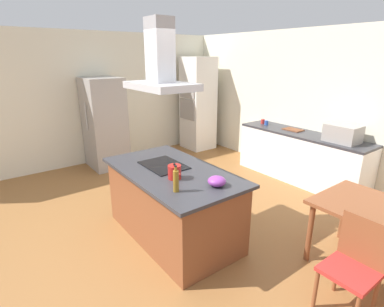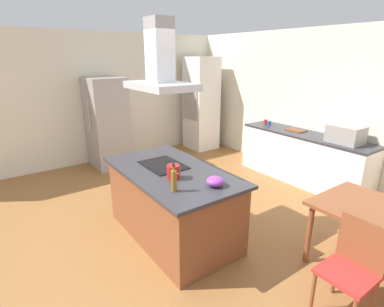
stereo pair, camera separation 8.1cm
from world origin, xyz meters
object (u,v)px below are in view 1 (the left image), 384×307
coffee_mug_red (263,121)px  range_hood (160,67)px  chair_facing_island (356,260)px  coffee_mug_blue (266,123)px  wall_oven_stack (198,104)px  olive_oil_bottle (176,181)px  cooktop (164,165)px  mixing_bowl (217,181)px  cutting_board (293,130)px  refrigerator (105,123)px  countertop_microwave (343,133)px  tea_kettle (175,172)px

coffee_mug_red → range_hood: 3.25m
chair_facing_island → coffee_mug_blue: bearing=142.6°
wall_oven_stack → coffee_mug_blue: bearing=6.3°
olive_oil_bottle → coffee_mug_blue: 3.48m
wall_oven_stack → chair_facing_island: wall_oven_stack is taller
cooktop → chair_facing_island: (2.15, 0.65, -0.40)m
coffee_mug_red → range_hood: range_hood is taller
coffee_mug_red → chair_facing_island: bearing=-36.7°
mixing_bowl → range_hood: bearing=-171.2°
cutting_board → coffee_mug_blue: bearing=-173.2°
mixing_bowl → refrigerator: bearing=177.3°
refrigerator → range_hood: bearing=-6.3°
cooktop → wall_oven_stack: bearing=135.6°
coffee_mug_blue → cooktop: bearing=-75.4°
olive_oil_bottle → chair_facing_island: olive_oil_bottle is taller
chair_facing_island → range_hood: (-2.15, -0.65, 1.59)m
mixing_bowl → coffee_mug_blue: bearing=120.6°
olive_oil_bottle → wall_oven_stack: size_ratio=0.13×
countertop_microwave → range_hood: range_hood is taller
coffee_mug_red → coffee_mug_blue: bearing=-19.5°
cooktop → coffee_mug_red: size_ratio=6.67×
cooktop → wall_oven_stack: wall_oven_stack is taller
coffee_mug_red → chair_facing_island: size_ratio=0.10×
coffee_mug_red → chair_facing_island: (3.03, -2.26, -0.44)m
countertop_microwave → wall_oven_stack: bearing=-176.2°
olive_oil_bottle → coffee_mug_blue: olive_oil_bottle is taller
cooktop → chair_facing_island: size_ratio=0.67×
coffee_mug_blue → wall_oven_stack: wall_oven_stack is taller
refrigerator → cooktop: bearing=-6.3°
tea_kettle → coffee_mug_blue: tea_kettle is taller
countertop_microwave → chair_facing_island: (1.37, -2.23, -0.53)m
olive_oil_bottle → cutting_board: bearing=105.4°
countertop_microwave → coffee_mug_red: size_ratio=5.56×
coffee_mug_red → range_hood: (0.88, -2.91, 1.16)m
coffee_mug_red → refrigerator: size_ratio=0.05×
refrigerator → range_hood: 3.04m
coffee_mug_red → olive_oil_bottle: bearing=-63.4°
wall_oven_stack → countertop_microwave: bearing=3.8°
mixing_bowl → chair_facing_island: bearing=21.8°
coffee_mug_blue → range_hood: size_ratio=0.10×
range_hood → cutting_board: bearing=93.2°
mixing_bowl → refrigerator: 3.66m
countertop_microwave → cutting_board: (-0.95, 0.05, -0.13)m
mixing_bowl → coffee_mug_red: 3.28m
countertop_microwave → range_hood: (-0.78, -2.88, 1.06)m
cooktop → olive_oil_bottle: (0.72, -0.29, 0.11)m
cooktop → cutting_board: (-0.17, 2.93, 0.00)m
coffee_mug_red → range_hood: bearing=-73.2°
coffee_mug_blue → cutting_board: (0.58, 0.07, -0.04)m
coffee_mug_blue → refrigerator: 3.27m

